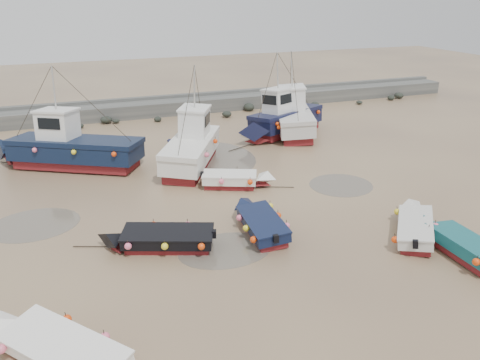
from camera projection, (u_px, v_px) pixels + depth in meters
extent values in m
plane|color=tan|center=(253.00, 217.00, 23.08)|extent=(120.00, 120.00, 0.00)
cube|color=#5F5E5A|center=(162.00, 108.00, 41.97)|extent=(60.00, 2.20, 1.20)
cube|color=#5F5E5A|center=(159.00, 97.00, 42.75)|extent=(60.00, 0.60, 0.25)
ellipsoid|color=black|center=(227.00, 114.00, 41.14)|extent=(0.84, 0.86, 0.51)
ellipsoid|color=black|center=(249.00, 107.00, 43.32)|extent=(0.98, 1.07, 0.72)
ellipsoid|color=black|center=(315.00, 105.00, 44.50)|extent=(0.78, 0.90, 0.59)
ellipsoid|color=black|center=(391.00, 98.00, 47.59)|extent=(0.68, 0.72, 0.52)
ellipsoid|color=black|center=(359.00, 102.00, 45.82)|extent=(0.60, 0.70, 0.31)
ellipsoid|color=black|center=(106.00, 120.00, 39.10)|extent=(0.99, 0.80, 0.58)
ellipsoid|color=black|center=(295.00, 107.00, 44.10)|extent=(0.54, 0.46, 0.30)
ellipsoid|color=black|center=(270.00, 108.00, 43.47)|extent=(0.61, 0.47, 0.46)
ellipsoid|color=black|center=(399.00, 95.00, 48.26)|extent=(0.92, 0.97, 0.58)
ellipsoid|color=black|center=(116.00, 121.00, 39.23)|extent=(0.61, 0.53, 0.32)
ellipsoid|color=black|center=(280.00, 105.00, 44.42)|extent=(0.67, 0.55, 0.43)
ellipsoid|color=black|center=(54.00, 127.00, 36.80)|extent=(1.09, 0.88, 0.72)
ellipsoid|color=black|center=(80.00, 126.00, 37.74)|extent=(0.65, 0.60, 0.37)
ellipsoid|color=black|center=(271.00, 109.00, 42.86)|extent=(0.88, 0.64, 0.62)
ellipsoid|color=black|center=(158.00, 119.00, 39.73)|extent=(0.64, 0.62, 0.48)
ellipsoid|color=black|center=(250.00, 109.00, 43.27)|extent=(0.55, 0.45, 0.29)
cylinder|color=#60584B|center=(225.00, 250.00, 20.14)|extent=(4.15, 4.15, 0.01)
cylinder|color=#60584B|center=(341.00, 185.00, 26.86)|extent=(3.67, 3.67, 0.01)
cylinder|color=#60584B|center=(34.00, 225.00, 22.33)|extent=(4.24, 4.24, 0.01)
cylinder|color=#60584B|center=(210.00, 158.00, 31.21)|extent=(5.91, 5.91, 0.01)
cube|color=maroon|center=(67.00, 360.00, 13.96)|extent=(3.46, 3.79, 0.30)
cube|color=white|center=(65.00, 350.00, 13.82)|extent=(3.82, 4.16, 0.45)
pyramid|color=white|center=(10.00, 311.00, 14.77)|extent=(1.63, 1.52, 0.90)
cube|color=brown|center=(65.00, 345.00, 13.76)|extent=(3.16, 3.46, 0.10)
cube|color=white|center=(64.00, 343.00, 13.72)|extent=(3.93, 4.27, 0.07)
sphere|color=#F2440E|center=(107.00, 339.00, 14.11)|extent=(0.30, 0.30, 0.30)
sphere|color=#F2440E|center=(69.00, 321.00, 14.87)|extent=(0.30, 0.30, 0.30)
sphere|color=#F2440E|center=(3.00, 346.00, 13.83)|extent=(0.30, 0.30, 0.30)
cube|color=maroon|center=(263.00, 231.00, 21.40)|extent=(1.47, 3.21, 0.30)
cube|color=#0E1733|center=(263.00, 224.00, 21.26)|extent=(1.70, 3.45, 0.45)
pyramid|color=#0E1733|center=(250.00, 197.00, 22.89)|extent=(1.53, 0.81, 0.90)
cube|color=brown|center=(263.00, 221.00, 21.19)|extent=(1.37, 2.90, 0.10)
cube|color=#0E1733|center=(263.00, 219.00, 21.16)|extent=(1.77, 3.53, 0.07)
cube|color=black|center=(277.00, 239.00, 19.63)|extent=(0.23, 0.19, 0.35)
cylinder|color=black|center=(245.00, 208.00, 24.02)|extent=(0.17, 2.00, 0.04)
sphere|color=#F2440E|center=(255.00, 238.00, 19.80)|extent=(0.30, 0.30, 0.30)
sphere|color=#F2440E|center=(288.00, 227.00, 20.73)|extent=(0.30, 0.30, 0.30)
sphere|color=#F2440E|center=(247.00, 227.00, 20.75)|extent=(0.30, 0.30, 0.30)
sphere|color=#F2440E|center=(279.00, 217.00, 21.68)|extent=(0.30, 0.30, 0.30)
sphere|color=#F2440E|center=(240.00, 217.00, 21.70)|extent=(0.30, 0.30, 0.30)
sphere|color=#F2440E|center=(271.00, 207.00, 22.63)|extent=(0.30, 0.30, 0.30)
cube|color=maroon|center=(464.00, 254.00, 19.57)|extent=(1.31, 3.12, 0.30)
cube|color=#14555B|center=(466.00, 246.00, 19.43)|extent=(1.54, 3.35, 0.45)
pyramid|color=#14555B|center=(433.00, 216.00, 21.02)|extent=(1.53, 0.71, 0.90)
cube|color=brown|center=(467.00, 242.00, 19.37)|extent=(1.23, 2.82, 0.10)
cube|color=#14555B|center=(467.00, 241.00, 19.34)|extent=(1.60, 3.43, 0.07)
cylinder|color=black|center=(417.00, 226.00, 22.13)|extent=(0.04, 2.00, 0.04)
sphere|color=#F2440E|center=(475.00, 264.00, 17.95)|extent=(0.30, 0.30, 0.30)
sphere|color=#F2440E|center=(427.00, 233.00, 20.27)|extent=(0.30, 0.30, 0.30)
cube|color=maroon|center=(416.00, 235.00, 21.03)|extent=(3.06, 3.36, 0.30)
cube|color=silver|center=(417.00, 228.00, 20.89)|extent=(3.38, 3.68, 0.45)
pyramid|color=silver|center=(418.00, 200.00, 22.61)|extent=(1.54, 1.44, 0.90)
cube|color=brown|center=(418.00, 225.00, 20.83)|extent=(2.80, 3.06, 0.10)
cube|color=silver|center=(418.00, 223.00, 20.80)|extent=(3.48, 3.78, 0.07)
cube|color=black|center=(418.00, 245.00, 19.18)|extent=(0.28, 0.28, 0.35)
cylinder|color=black|center=(416.00, 210.00, 23.75)|extent=(1.30, 1.57, 0.04)
sphere|color=#F2440E|center=(397.00, 238.00, 19.85)|extent=(0.30, 0.30, 0.30)
sphere|color=#F2440E|center=(437.00, 229.00, 20.60)|extent=(0.30, 0.30, 0.30)
sphere|color=#F2440E|center=(399.00, 210.00, 22.36)|extent=(0.30, 0.30, 0.30)
cube|color=maroon|center=(169.00, 245.00, 20.26)|extent=(3.77, 2.45, 0.30)
cube|color=black|center=(168.00, 237.00, 20.12)|extent=(4.09, 2.75, 0.45)
pyramid|color=black|center=(115.00, 228.00, 19.97)|extent=(1.20, 1.66, 0.90)
cube|color=brown|center=(168.00, 234.00, 20.06)|extent=(3.42, 2.26, 0.10)
cube|color=black|center=(168.00, 232.00, 20.03)|extent=(4.19, 2.84, 0.07)
cube|color=black|center=(214.00, 234.00, 20.04)|extent=(0.25, 0.27, 0.35)
cylinder|color=black|center=(96.00, 247.00, 20.33)|extent=(1.88, 0.74, 0.04)
sphere|color=#F2440E|center=(201.00, 245.00, 19.27)|extent=(0.30, 0.30, 0.30)
sphere|color=#F2440E|center=(188.00, 226.00, 20.88)|extent=(0.30, 0.30, 0.30)
sphere|color=#F2440E|center=(165.00, 245.00, 19.28)|extent=(0.30, 0.30, 0.30)
sphere|color=#F2440E|center=(154.00, 226.00, 20.89)|extent=(0.30, 0.30, 0.30)
sphere|color=#F2440E|center=(128.00, 245.00, 19.29)|extent=(0.30, 0.30, 0.30)
cube|color=maroon|center=(230.00, 185.00, 26.55)|extent=(3.00, 2.14, 0.30)
cube|color=white|center=(230.00, 178.00, 26.41)|extent=(3.27, 2.41, 0.45)
pyramid|color=white|center=(262.00, 172.00, 26.17)|extent=(1.18, 1.53, 0.90)
cube|color=brown|center=(229.00, 176.00, 26.35)|extent=(2.72, 1.97, 0.10)
cube|color=white|center=(229.00, 174.00, 26.31)|extent=(3.35, 2.48, 0.07)
cube|color=black|center=(202.00, 175.00, 26.40)|extent=(0.25, 0.27, 0.35)
cylinder|color=black|center=(276.00, 187.00, 26.49)|extent=(1.86, 0.81, 0.04)
sphere|color=#F2440E|center=(210.00, 171.00, 27.16)|extent=(0.30, 0.30, 0.30)
sphere|color=#F2440E|center=(221.00, 182.00, 25.64)|extent=(0.30, 0.30, 0.30)
sphere|color=#F2440E|center=(237.00, 172.00, 27.10)|extent=(0.30, 0.30, 0.30)
sphere|color=#F2440E|center=(250.00, 182.00, 25.58)|extent=(0.30, 0.30, 0.30)
cube|color=maroon|center=(78.00, 163.00, 29.45)|extent=(7.56, 5.64, 0.55)
cube|color=black|center=(76.00, 152.00, 29.17)|extent=(8.23, 6.26, 0.95)
pyramid|color=black|center=(8.00, 138.00, 29.54)|extent=(2.60, 3.12, 1.40)
cube|color=brown|center=(75.00, 144.00, 28.97)|extent=(8.02, 6.08, 0.08)
cube|color=black|center=(75.00, 142.00, 28.92)|extent=(8.41, 6.40, 0.30)
cube|color=white|center=(56.00, 126.00, 28.71)|extent=(2.69, 2.67, 1.70)
cube|color=white|center=(54.00, 112.00, 28.36)|extent=(2.91, 2.89, 0.12)
cube|color=black|center=(40.00, 121.00, 28.76)|extent=(0.85, 1.47, 0.68)
cylinder|color=#B7B7B2|center=(51.00, 89.00, 27.85)|extent=(0.10, 0.10, 2.60)
sphere|color=pink|center=(113.00, 157.00, 27.20)|extent=(0.30, 0.30, 0.30)
sphere|color=pink|center=(114.00, 141.00, 30.15)|extent=(0.30, 0.30, 0.30)
sphere|color=pink|center=(73.00, 155.00, 27.56)|extent=(0.30, 0.30, 0.30)
sphere|color=pink|center=(77.00, 139.00, 30.50)|extent=(0.30, 0.30, 0.30)
sphere|color=pink|center=(34.00, 153.00, 27.92)|extent=(0.30, 0.30, 0.30)
sphere|color=pink|center=(42.00, 137.00, 30.86)|extent=(0.30, 0.30, 0.30)
cube|color=maroon|center=(191.00, 163.00, 29.46)|extent=(4.70, 6.46, 0.55)
cube|color=silver|center=(191.00, 152.00, 29.18)|extent=(5.22, 7.03, 0.95)
pyramid|color=silver|center=(203.00, 125.00, 32.51)|extent=(2.71, 2.35, 1.40)
cube|color=brown|center=(190.00, 144.00, 28.99)|extent=(5.07, 6.85, 0.08)
cube|color=silver|center=(190.00, 142.00, 28.93)|extent=(5.33, 7.19, 0.30)
cube|color=white|center=(193.00, 123.00, 29.41)|extent=(2.37, 2.53, 1.70)
cube|color=white|center=(192.00, 109.00, 29.07)|extent=(2.56, 2.73, 0.12)
cube|color=black|center=(197.00, 115.00, 30.25)|extent=(1.23, 0.69, 0.68)
cylinder|color=#B7B7B2|center=(192.00, 87.00, 28.56)|extent=(0.10, 0.10, 2.60)
cylinder|color=black|center=(207.00, 143.00, 34.17)|extent=(1.46, 2.67, 0.05)
sphere|color=pink|center=(158.00, 160.00, 26.75)|extent=(0.30, 0.30, 0.30)
sphere|color=pink|center=(206.00, 154.00, 27.65)|extent=(0.30, 0.30, 0.30)
sphere|color=pink|center=(171.00, 146.00, 29.21)|extent=(0.30, 0.30, 0.30)
sphere|color=pink|center=(215.00, 141.00, 30.11)|extent=(0.30, 0.30, 0.30)
sphere|color=pink|center=(181.00, 134.00, 31.67)|extent=(0.30, 0.30, 0.30)
cube|color=maroon|center=(286.00, 130.00, 36.37)|extent=(6.08, 4.20, 0.55)
cube|color=#131733|center=(287.00, 121.00, 36.08)|extent=(6.61, 4.68, 0.95)
pyramid|color=#131733|center=(254.00, 121.00, 33.41)|extent=(2.25, 2.65, 1.40)
cube|color=brown|center=(287.00, 115.00, 35.89)|extent=(6.44, 4.54, 0.08)
cube|color=#131733|center=(287.00, 113.00, 35.84)|extent=(6.76, 4.78, 0.30)
cube|color=white|center=(280.00, 102.00, 34.91)|extent=(2.48, 2.28, 1.70)
cube|color=white|center=(281.00, 90.00, 34.57)|extent=(2.68, 2.46, 0.12)
cube|color=black|center=(271.00, 101.00, 34.15)|extent=(0.61, 1.24, 0.68)
cylinder|color=#B7B7B2|center=(281.00, 71.00, 34.06)|extent=(0.10, 0.10, 2.60)
cylinder|color=black|center=(244.00, 147.00, 33.34)|extent=(2.74, 1.31, 0.05)
sphere|color=pink|center=(319.00, 114.00, 36.77)|extent=(0.30, 0.30, 0.30)
sphere|color=pink|center=(288.00, 110.00, 37.85)|extent=(0.30, 0.30, 0.30)
sphere|color=pink|center=(307.00, 117.00, 35.68)|extent=(0.30, 0.30, 0.30)
sphere|color=pink|center=(275.00, 114.00, 36.77)|extent=(0.30, 0.30, 0.30)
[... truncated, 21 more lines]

